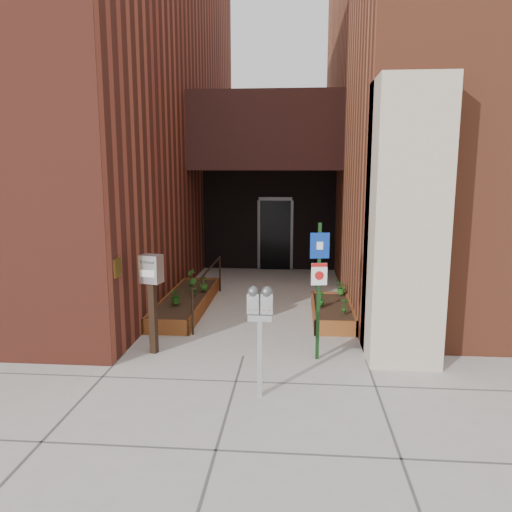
# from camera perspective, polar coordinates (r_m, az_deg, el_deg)

# --- Properties ---
(ground) EXTENTS (80.00, 80.00, 0.00)m
(ground) POSITION_cam_1_polar(r_m,az_deg,el_deg) (8.39, -1.48, -11.37)
(ground) COLOR #9E9991
(ground) RESTS_ON ground
(architecture) EXTENTS (20.00, 14.60, 10.00)m
(architecture) POSITION_cam_1_polar(r_m,az_deg,el_deg) (14.82, 0.72, 17.47)
(architecture) COLOR maroon
(architecture) RESTS_ON ground
(planter_left) EXTENTS (0.90, 3.60, 0.30)m
(planter_left) POSITION_cam_1_polar(r_m,az_deg,el_deg) (11.13, -7.95, -5.32)
(planter_left) COLOR brown
(planter_left) RESTS_ON ground
(planter_right) EXTENTS (0.80, 2.20, 0.30)m
(planter_right) POSITION_cam_1_polar(r_m,az_deg,el_deg) (10.42, 8.69, -6.42)
(planter_right) COLOR brown
(planter_right) RESTS_ON ground
(handrail) EXTENTS (0.04, 3.34, 0.90)m
(handrail) POSITION_cam_1_polar(r_m,az_deg,el_deg) (10.84, -5.50, -2.35)
(handrail) COLOR black
(handrail) RESTS_ON ground
(parking_meter) EXTENTS (0.34, 0.16, 1.54)m
(parking_meter) POSITION_cam_1_polar(r_m,az_deg,el_deg) (6.64, 0.46, -6.34)
(parking_meter) COLOR #B1B1B3
(parking_meter) RESTS_ON ground
(sign_post) EXTENTS (0.30, 0.09, 2.22)m
(sign_post) POSITION_cam_1_polar(r_m,az_deg,el_deg) (7.94, 7.20, -2.38)
(sign_post) COLOR black
(sign_post) RESTS_ON ground
(payment_dropbox) EXTENTS (0.38, 0.32, 1.67)m
(payment_dropbox) POSITION_cam_1_polar(r_m,az_deg,el_deg) (8.36, -11.83, -3.02)
(payment_dropbox) COLOR black
(payment_dropbox) RESTS_ON ground
(shrub_left_a) EXTENTS (0.42, 0.42, 0.34)m
(shrub_left_a) POSITION_cam_1_polar(r_m,az_deg,el_deg) (10.44, -9.09, -4.48)
(shrub_left_a) COLOR #225718
(shrub_left_a) RESTS_ON planter_left
(shrub_left_b) EXTENTS (0.27, 0.27, 0.35)m
(shrub_left_b) POSITION_cam_1_polar(r_m,az_deg,el_deg) (11.13, -7.23, -3.48)
(shrub_left_b) COLOR #265E1A
(shrub_left_b) RESTS_ON planter_left
(shrub_left_c) EXTENTS (0.26, 0.26, 0.33)m
(shrub_left_c) POSITION_cam_1_polar(r_m,az_deg,el_deg) (11.46, -5.99, -3.11)
(shrub_left_c) COLOR #295D1A
(shrub_left_c) RESTS_ON planter_left
(shrub_left_d) EXTENTS (0.30, 0.30, 0.40)m
(shrub_left_d) POSITION_cam_1_polar(r_m,az_deg,el_deg) (11.96, -7.40, -2.42)
(shrub_left_d) COLOR #2A5919
(shrub_left_d) RESTS_ON planter_left
(shrub_right_a) EXTENTS (0.24, 0.24, 0.31)m
(shrub_right_a) POSITION_cam_1_polar(r_m,az_deg,el_deg) (10.23, 7.37, -4.83)
(shrub_right_a) COLOR #185217
(shrub_right_a) RESTS_ON planter_right
(shrub_right_b) EXTENTS (0.18, 0.18, 0.29)m
(shrub_right_b) POSITION_cam_1_polar(r_m,az_deg,el_deg) (9.81, 10.09, -5.59)
(shrub_right_b) COLOR #215719
(shrub_right_b) RESTS_ON planter_right
(shrub_right_c) EXTENTS (0.39, 0.39, 0.32)m
(shrub_right_c) POSITION_cam_1_polar(r_m,az_deg,el_deg) (11.22, 9.71, -3.53)
(shrub_right_c) COLOR #22631C
(shrub_right_c) RESTS_ON planter_right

